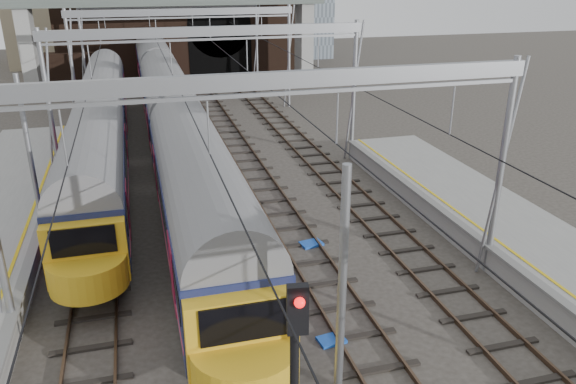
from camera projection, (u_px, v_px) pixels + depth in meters
name	position (u px, v px, depth m)	size (l,w,h in m)	color
tracks	(238.00, 219.00, 25.49)	(14.40, 80.00, 0.22)	#4C3828
overhead_line	(211.00, 53.00, 28.86)	(16.80, 80.00, 8.00)	gray
retaining_wall	(183.00, 34.00, 57.28)	(28.00, 2.75, 9.00)	black
overbridge	(172.00, 8.00, 50.53)	(28.00, 3.00, 9.25)	gray
train_main	(160.00, 80.00, 43.46)	(2.90, 67.00, 4.95)	black
train_second	(101.00, 124.00, 31.68)	(2.69, 31.15, 4.67)	black
signal_near_centre	(295.00, 377.00, 10.70)	(0.41, 0.49, 5.50)	black
equip_cover_a	(331.00, 340.00, 17.20)	(0.82, 0.58, 0.10)	blue
equip_cover_b	(311.00, 244.00, 23.19)	(0.89, 0.63, 0.10)	blue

